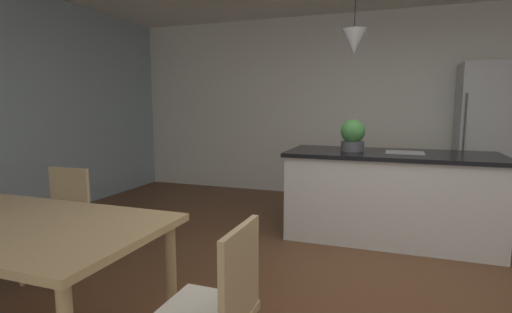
# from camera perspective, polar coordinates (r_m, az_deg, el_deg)

# --- Properties ---
(ground_plane) EXTENTS (10.00, 8.40, 0.04)m
(ground_plane) POSITION_cam_1_polar(r_m,az_deg,el_deg) (3.02, 18.15, -20.32)
(ground_plane) COLOR brown
(wall_back_kitchen) EXTENTS (10.00, 0.12, 2.70)m
(wall_back_kitchen) POSITION_cam_1_polar(r_m,az_deg,el_deg) (5.94, 19.59, 6.89)
(wall_back_kitchen) COLOR white
(wall_back_kitchen) RESTS_ON ground_plane
(chair_far_left) EXTENTS (0.41, 0.41, 0.87)m
(chair_far_left) POSITION_cam_1_polar(r_m,az_deg,el_deg) (3.47, -27.11, -8.29)
(chair_far_left) COLOR tan
(chair_far_left) RESTS_ON ground_plane
(chair_kitchen_end) EXTENTS (0.40, 0.40, 0.87)m
(chair_kitchen_end) POSITION_cam_1_polar(r_m,az_deg,el_deg) (1.84, -6.33, -21.64)
(chair_kitchen_end) COLOR tan
(chair_kitchen_end) RESTS_ON ground_plane
(kitchen_island) EXTENTS (2.07, 0.90, 0.91)m
(kitchen_island) POSITION_cam_1_polar(r_m,az_deg,el_deg) (4.22, 19.06, -5.37)
(kitchen_island) COLOR silver
(kitchen_island) RESTS_ON ground_plane
(refrigerator) EXTENTS (0.69, 0.67, 1.90)m
(refrigerator) POSITION_cam_1_polar(r_m,az_deg,el_deg) (5.66, 30.85, 2.20)
(refrigerator) COLOR #B2B5B7
(refrigerator) RESTS_ON ground_plane
(pendant_over_island_main) EXTENTS (0.25, 0.25, 0.82)m
(pendant_over_island_main) POSITION_cam_1_polar(r_m,az_deg,el_deg) (4.19, 14.27, 16.08)
(pendant_over_island_main) COLOR black
(potted_plant_on_island) EXTENTS (0.25, 0.25, 0.33)m
(potted_plant_on_island) POSITION_cam_1_polar(r_m,az_deg,el_deg) (4.15, 14.09, 3.06)
(potted_plant_on_island) COLOR #4C4C51
(potted_plant_on_island) RESTS_ON kitchen_island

